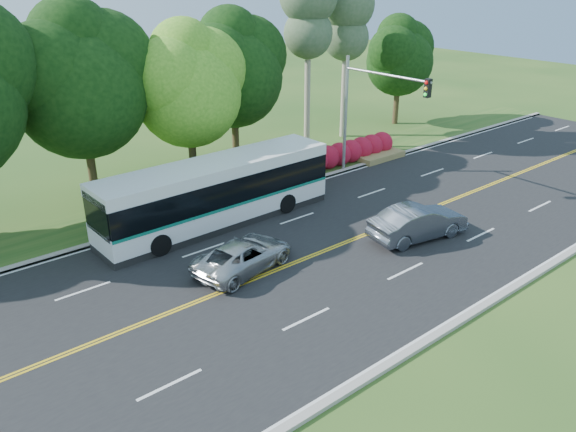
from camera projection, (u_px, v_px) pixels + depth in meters
ground at (354, 239)px, 26.19m from camera, size 120.00×120.00×0.00m
road at (354, 239)px, 26.18m from camera, size 60.00×14.00×0.02m
curb_north at (262, 194)px, 31.21m from camera, size 60.00×0.30×0.15m
curb_south at (490, 303)px, 21.11m from camera, size 60.00×0.30×0.15m
grass_verge at (243, 186)px, 32.53m from camera, size 60.00×4.00×0.10m
lane_markings at (352, 240)px, 26.12m from camera, size 57.60×13.82×0.00m
tree_row at (122, 71)px, 29.04m from camera, size 44.70×9.10×13.84m
bougainvillea_hedge at (342, 154)px, 35.83m from camera, size 9.50×2.25×1.50m
traffic_signal at (370, 101)px, 31.89m from camera, size 0.42×6.10×7.00m
transit_bus at (217, 193)px, 27.23m from camera, size 12.19×2.88×3.18m
sedan at (418, 222)px, 25.99m from camera, size 5.06×2.55×1.59m
suv at (244, 255)px, 23.33m from camera, size 4.97×2.98×1.29m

